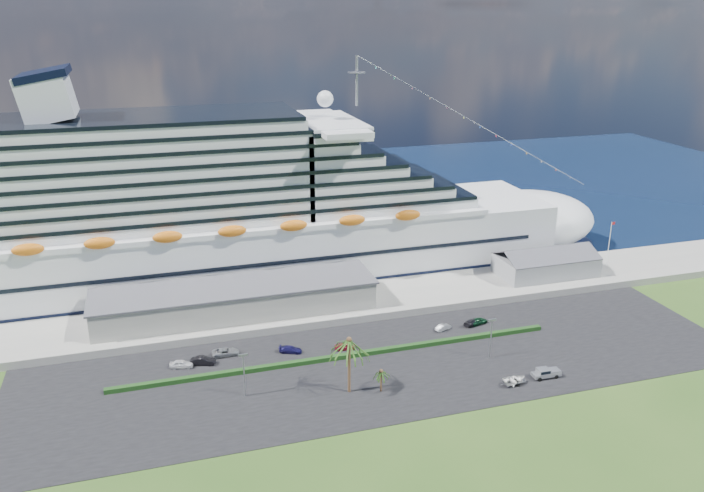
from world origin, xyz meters
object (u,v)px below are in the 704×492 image
object	(u,v)px
cruise_ship	(234,215)
boat_trailer	(515,380)
pickup_truck	(546,372)
parked_car_3	(290,349)

from	to	relation	value
cruise_ship	boat_trailer	xyz separation A→B (m)	(41.04, -66.48, -15.58)
pickup_truck	boat_trailer	xyz separation A→B (m)	(-6.79, -0.53, -0.05)
cruise_ship	boat_trailer	distance (m)	79.66
parked_car_3	cruise_ship	bearing A→B (deg)	29.74
cruise_ship	parked_car_3	distance (m)	45.72
pickup_truck	boat_trailer	world-z (taller)	pickup_truck
cruise_ship	parked_car_3	xyz separation A→B (m)	(4.54, -42.62, -15.92)
cruise_ship	pickup_truck	distance (m)	82.93
parked_car_3	boat_trailer	distance (m)	43.60
parked_car_3	pickup_truck	xyz separation A→B (m)	(43.28, -23.32, 0.39)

